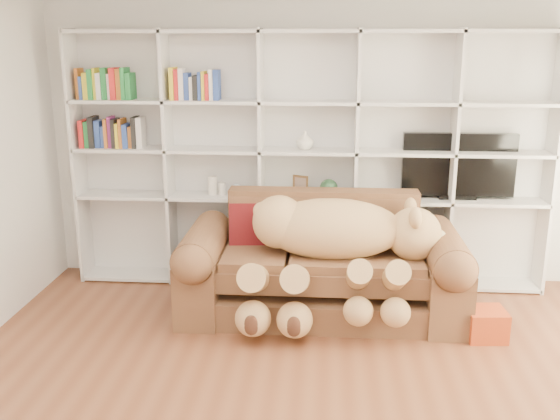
# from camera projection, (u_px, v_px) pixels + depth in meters

# --- Properties ---
(floor) EXTENTS (5.00, 5.00, 0.00)m
(floor) POSITION_uv_depth(u_px,v_px,m) (294.00, 419.00, 3.92)
(floor) COLOR brown
(floor) RESTS_ON ground
(wall_back) EXTENTS (5.00, 0.02, 2.70)m
(wall_back) POSITION_uv_depth(u_px,v_px,m) (309.00, 142.00, 5.96)
(wall_back) COLOR white
(wall_back) RESTS_ON floor
(bookshelf) EXTENTS (4.43, 0.35, 2.40)m
(bookshelf) POSITION_uv_depth(u_px,v_px,m) (283.00, 149.00, 5.86)
(bookshelf) COLOR silver
(bookshelf) RESTS_ON floor
(sofa) EXTENTS (2.39, 1.03, 1.00)m
(sofa) POSITION_uv_depth(u_px,v_px,m) (322.00, 270.00, 5.38)
(sofa) COLOR brown
(sofa) RESTS_ON floor
(teddy_bear) EXTENTS (1.72, 0.96, 0.99)m
(teddy_bear) POSITION_uv_depth(u_px,v_px,m) (334.00, 243.00, 5.10)
(teddy_bear) COLOR tan
(teddy_bear) RESTS_ON sofa
(throw_pillow) EXTENTS (0.42, 0.26, 0.42)m
(throw_pillow) POSITION_uv_depth(u_px,v_px,m) (252.00, 226.00, 5.50)
(throw_pillow) COLOR #5E1016
(throw_pillow) RESTS_ON sofa
(gift_box) EXTENTS (0.33, 0.31, 0.24)m
(gift_box) POSITION_uv_depth(u_px,v_px,m) (485.00, 324.00, 4.95)
(gift_box) COLOR #B53E18
(gift_box) RESTS_ON floor
(tv) EXTENTS (1.03, 0.18, 0.61)m
(tv) POSITION_uv_depth(u_px,v_px,m) (458.00, 166.00, 5.77)
(tv) COLOR black
(tv) RESTS_ON bookshelf
(picture_frame) EXTENTS (0.15, 0.08, 0.19)m
(picture_frame) POSITION_uv_depth(u_px,v_px,m) (300.00, 185.00, 5.88)
(picture_frame) COLOR brown
(picture_frame) RESTS_ON bookshelf
(green_vase) EXTENTS (0.17, 0.17, 0.17)m
(green_vase) POSITION_uv_depth(u_px,v_px,m) (329.00, 188.00, 5.87)
(green_vase) COLOR #295030
(green_vase) RESTS_ON bookshelf
(figurine_tall) EXTENTS (0.11, 0.11, 0.18)m
(figurine_tall) POSITION_uv_depth(u_px,v_px,m) (213.00, 186.00, 5.94)
(figurine_tall) COLOR silver
(figurine_tall) RESTS_ON bookshelf
(figurine_short) EXTENTS (0.08, 0.08, 0.12)m
(figurine_short) POSITION_uv_depth(u_px,v_px,m) (222.00, 189.00, 5.95)
(figurine_short) COLOR silver
(figurine_short) RESTS_ON bookshelf
(snow_globe) EXTENTS (0.11, 0.11, 0.11)m
(snow_globe) POSITION_uv_depth(u_px,v_px,m) (236.00, 189.00, 5.94)
(snow_globe) COLOR silver
(snow_globe) RESTS_ON bookshelf
(shelf_vase) EXTENTS (0.20, 0.20, 0.17)m
(shelf_vase) POSITION_uv_depth(u_px,v_px,m) (305.00, 140.00, 5.76)
(shelf_vase) COLOR silver
(shelf_vase) RESTS_ON bookshelf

